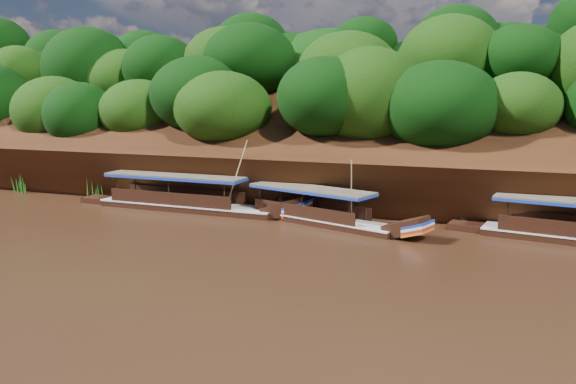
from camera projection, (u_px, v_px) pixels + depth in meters
name	position (u px, v px, depth m)	size (l,w,h in m)	color
ground	(304.00, 256.00, 27.80)	(160.00, 160.00, 0.00)	black
riverbank	(391.00, 166.00, 48.39)	(120.00, 30.06, 19.40)	black
boat_1	(328.00, 217.00, 34.53)	(12.56, 5.56, 4.67)	black
boat_2	(197.00, 203.00, 38.77)	(15.70, 2.70, 5.45)	black
reeds	(306.00, 201.00, 37.67)	(49.44, 2.72, 2.09)	#235D17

